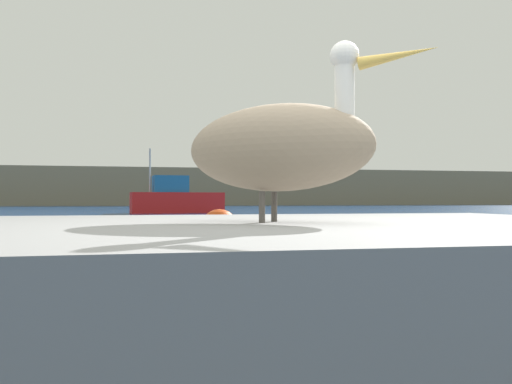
{
  "coord_description": "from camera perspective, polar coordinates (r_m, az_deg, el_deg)",
  "views": [
    {
      "loc": [
        -0.82,
        -1.93,
        0.99
      ],
      "look_at": [
        3.3,
        17.59,
        1.25
      ],
      "focal_mm": 35.43,
      "sensor_mm": 36.0,
      "label": 1
    }
  ],
  "objects": [
    {
      "name": "pier_dock",
      "position": [
        2.49,
        2.42,
        -13.53
      ],
      "size": [
        3.86,
        2.56,
        0.87
      ],
      "primitive_type": "cube",
      "color": "gray",
      "rests_on": "ground"
    },
    {
      "name": "fishing_boat_red",
      "position": [
        35.35,
        -9.02,
        -0.79
      ],
      "size": [
        6.49,
        2.64,
        4.41
      ],
      "rotation": [
        0.0,
        0.0,
        3.27
      ],
      "color": "red",
      "rests_on": "ground"
    },
    {
      "name": "mooring_buoy",
      "position": [
        10.19,
        -4.17,
        -4.12
      ],
      "size": [
        0.78,
        0.78,
        0.78
      ],
      "primitive_type": "sphere",
      "color": "#E54C19",
      "rests_on": "ground"
    },
    {
      "name": "pelican",
      "position": [
        2.44,
        2.7,
        5.28
      ],
      "size": [
        1.1,
        0.93,
        0.83
      ],
      "rotation": [
        0.0,
        0.0,
        -0.67
      ],
      "color": "gray",
      "rests_on": "pier_dock"
    },
    {
      "name": "hillside_backdrop",
      "position": [
        79.64,
        -11.32,
        0.52
      ],
      "size": [
        140.0,
        13.24,
        5.51
      ],
      "primitive_type": "cube",
      "color": "#7F755B",
      "rests_on": "ground"
    }
  ]
}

